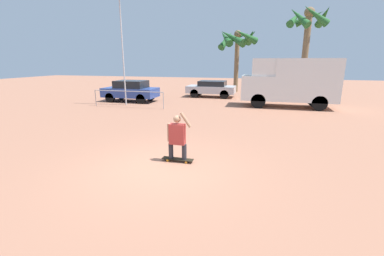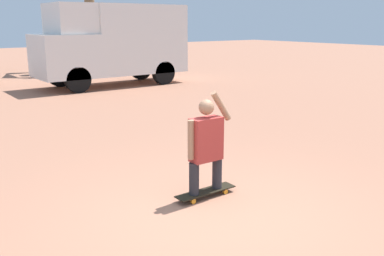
% 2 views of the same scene
% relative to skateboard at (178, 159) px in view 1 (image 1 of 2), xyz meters
% --- Properties ---
extents(ground_plane, '(80.00, 80.00, 0.00)m').
position_rel_skateboard_xyz_m(ground_plane, '(-0.29, -0.58, -0.07)').
color(ground_plane, '#A36B51').
extents(skateboard, '(0.94, 0.22, 0.09)m').
position_rel_skateboard_xyz_m(skateboard, '(0.00, 0.00, 0.00)').
color(skateboard, black).
rests_on(skateboard, ground_plane).
extents(person_skateboarder, '(0.74, 0.22, 1.43)m').
position_rel_skateboard_xyz_m(person_skateboarder, '(-0.00, 0.00, 0.74)').
color(person_skateboarder, '#28282D').
rests_on(person_skateboarder, skateboard).
extents(camper_van, '(5.76, 2.10, 3.08)m').
position_rel_skateboard_xyz_m(camper_van, '(4.02, 10.85, 1.61)').
color(camper_van, black).
rests_on(camper_van, ground_plane).
extents(parked_car_silver, '(3.95, 1.86, 1.34)m').
position_rel_skateboard_xyz_m(parked_car_silver, '(-1.75, 14.30, 0.66)').
color(parked_car_silver, black).
rests_on(parked_car_silver, ground_plane).
extents(parked_car_blue, '(3.94, 1.84, 1.54)m').
position_rel_skateboard_xyz_m(parked_car_blue, '(-7.05, 10.35, 0.74)').
color(parked_car_blue, black).
rests_on(parked_car_blue, ground_plane).
extents(palm_tree_near_van, '(3.28, 3.30, 7.09)m').
position_rel_skateboard_xyz_m(palm_tree_near_van, '(5.45, 16.30, 5.44)').
color(palm_tree_near_van, brown).
rests_on(palm_tree_near_van, ground_plane).
extents(palm_tree_center_background, '(3.92, 3.90, 5.94)m').
position_rel_skateboard_xyz_m(palm_tree_center_background, '(-0.21, 18.89, 4.73)').
color(palm_tree_center_background, brown).
rests_on(palm_tree_center_background, ground_plane).
extents(flagpole, '(0.99, 0.12, 7.99)m').
position_rel_skateboard_xyz_m(flagpole, '(-6.53, 8.78, 4.43)').
color(flagpole, '#B7B7BC').
rests_on(flagpole, ground_plane).
extents(plaza_railing_segment, '(4.88, 0.05, 1.08)m').
position_rel_skateboard_xyz_m(plaza_railing_segment, '(-5.96, 7.96, 0.84)').
color(plaza_railing_segment, '#99999E').
rests_on(plaza_railing_segment, ground_plane).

